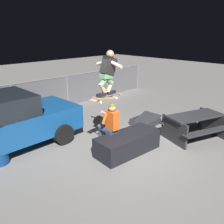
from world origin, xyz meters
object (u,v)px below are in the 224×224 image
Objects in this scene: skateboard at (106,98)px; picnic_table_back at (194,122)px; ledge_box_main at (127,143)px; kicker_ramp at (145,122)px; skater_airborne at (108,71)px; person_sitting_on_ledge at (109,124)px; parked_car at (0,124)px.

picnic_table_back is at bearing -28.03° from skateboard.
skateboard is (-0.31, 0.49, 1.24)m from ledge_box_main.
picnic_table_back is at bearing -85.16° from kicker_ramp.
picnic_table_back is (2.45, -1.30, -1.00)m from skateboard.
skater_airborne reaches higher than picnic_table_back.
kicker_ramp is at bearing 11.75° from person_sitting_on_ledge.
kicker_ramp is at bearing 10.96° from skater_airborne.
skateboard is at bearing 151.97° from picnic_table_back.
person_sitting_on_ledge is at bearing -168.25° from kicker_ramp.
kicker_ramp is (2.22, 0.46, -0.70)m from person_sitting_on_ledge.
skateboard is 2.75m from kicker_ramp.
ledge_box_main is at bearing 159.19° from picnic_table_back.
skateboard reaches higher than kicker_ramp.
kicker_ramp is at bearing -19.79° from parked_car.
picnic_table_back is at bearing -20.81° from ledge_box_main.
kicker_ramp is 0.22× the size of parked_car.
kicker_ramp is (1.99, 0.92, -0.20)m from ledge_box_main.
ledge_box_main is at bearing -155.12° from kicker_ramp.
person_sitting_on_ledge is at bearing -43.70° from parked_car.
person_sitting_on_ledge is 2.93m from parked_car.
ledge_box_main is 2.21m from kicker_ramp.
ledge_box_main is 1.32× the size of person_sitting_on_ledge.
skateboard is 1.08× the size of kicker_ramp.
person_sitting_on_ledge is at bearing -55.00° from skater_airborne.
skateboard reaches higher than picnic_table_back.
skateboard is at bearing -44.36° from parked_car.
person_sitting_on_ledge is 2.38m from kicker_ramp.
picnic_table_back is 0.49× the size of parked_car.
ledge_box_main is 2.30m from picnic_table_back.
skateboard is at bearing 122.11° from ledge_box_main.
skater_airborne is 0.55× the size of picnic_table_back.
parked_car is (-2.10, 2.00, -1.40)m from skater_airborne.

